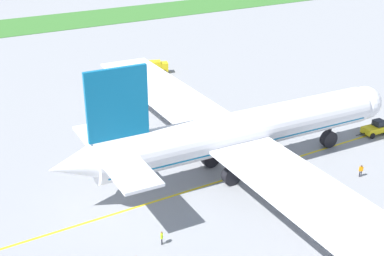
{
  "coord_description": "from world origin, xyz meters",
  "views": [
    {
      "loc": [
        -38.69,
        -50.27,
        33.9
      ],
      "look_at": [
        -3.59,
        8.08,
        3.7
      ],
      "focal_mm": 47.93,
      "sensor_mm": 36.0,
      "label": 1
    }
  ],
  "objects_px": {
    "pushback_tug": "(376,128)",
    "ground_crew_marshaller_front": "(162,236)",
    "ground_crew_wingwalker_starboard": "(361,170)",
    "service_truck_fuel_bowser": "(153,67)",
    "airliner_foreground": "(238,132)",
    "ground_crew_wingwalker_port": "(285,162)"
  },
  "relations": [
    {
      "from": "ground_crew_wingwalker_port",
      "to": "service_truck_fuel_bowser",
      "type": "height_order",
      "value": "service_truck_fuel_bowser"
    },
    {
      "from": "ground_crew_marshaller_front",
      "to": "service_truck_fuel_bowser",
      "type": "relative_size",
      "value": 0.26
    },
    {
      "from": "ground_crew_wingwalker_port",
      "to": "service_truck_fuel_bowser",
      "type": "distance_m",
      "value": 47.82
    },
    {
      "from": "airliner_foreground",
      "to": "service_truck_fuel_bowser",
      "type": "relative_size",
      "value": 12.53
    },
    {
      "from": "airliner_foreground",
      "to": "pushback_tug",
      "type": "bearing_deg",
      "value": -3.31
    },
    {
      "from": "pushback_tug",
      "to": "service_truck_fuel_bowser",
      "type": "bearing_deg",
      "value": 108.87
    },
    {
      "from": "pushback_tug",
      "to": "ground_crew_wingwalker_starboard",
      "type": "relative_size",
      "value": 3.54
    },
    {
      "from": "pushback_tug",
      "to": "ground_crew_marshaller_front",
      "type": "height_order",
      "value": "pushback_tug"
    },
    {
      "from": "ground_crew_wingwalker_starboard",
      "to": "airliner_foreground",
      "type": "bearing_deg",
      "value": 143.08
    },
    {
      "from": "ground_crew_marshaller_front",
      "to": "airliner_foreground",
      "type": "bearing_deg",
      "value": 29.44
    },
    {
      "from": "airliner_foreground",
      "to": "ground_crew_wingwalker_starboard",
      "type": "height_order",
      "value": "airliner_foreground"
    },
    {
      "from": "service_truck_fuel_bowser",
      "to": "ground_crew_wingwalker_starboard",
      "type": "bearing_deg",
      "value": -86.71
    },
    {
      "from": "pushback_tug",
      "to": "ground_crew_wingwalker_port",
      "type": "xyz_separation_m",
      "value": [
        -19.78,
        -1.43,
        0.0
      ]
    },
    {
      "from": "ground_crew_marshaller_front",
      "to": "ground_crew_wingwalker_starboard",
      "type": "xyz_separation_m",
      "value": [
        29.82,
        -0.63,
        0.06
      ]
    },
    {
      "from": "ground_crew_marshaller_front",
      "to": "service_truck_fuel_bowser",
      "type": "height_order",
      "value": "service_truck_fuel_bowser"
    },
    {
      "from": "airliner_foreground",
      "to": "service_truck_fuel_bowser",
      "type": "bearing_deg",
      "value": 77.24
    },
    {
      "from": "pushback_tug",
      "to": "ground_crew_wingwalker_starboard",
      "type": "bearing_deg",
      "value": -146.23
    },
    {
      "from": "ground_crew_wingwalker_starboard",
      "to": "service_truck_fuel_bowser",
      "type": "xyz_separation_m",
      "value": [
        -3.14,
        54.69,
        0.44
      ]
    },
    {
      "from": "pushback_tug",
      "to": "ground_crew_marshaller_front",
      "type": "bearing_deg",
      "value": -169.55
    },
    {
      "from": "pushback_tug",
      "to": "airliner_foreground",
      "type": "bearing_deg",
      "value": 176.69
    },
    {
      "from": "ground_crew_wingwalker_starboard",
      "to": "ground_crew_wingwalker_port",
      "type": "bearing_deg",
      "value": 135.34
    },
    {
      "from": "ground_crew_marshaller_front",
      "to": "service_truck_fuel_bowser",
      "type": "xyz_separation_m",
      "value": [
        26.68,
        54.06,
        0.5
      ]
    }
  ]
}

